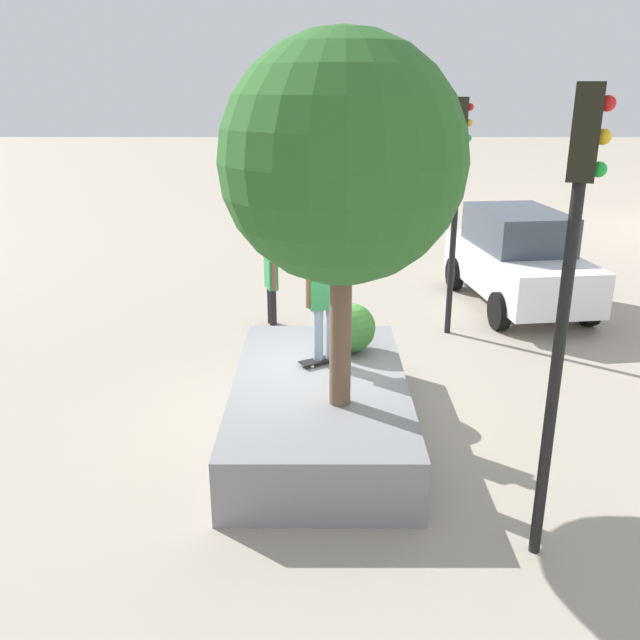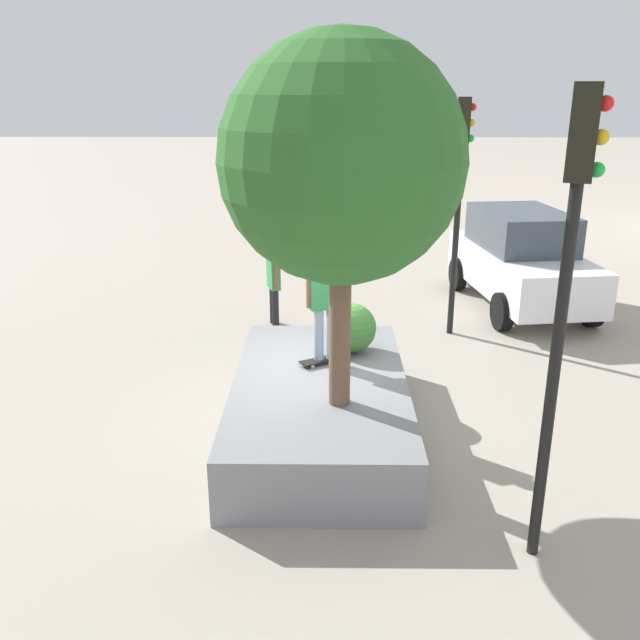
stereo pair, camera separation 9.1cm
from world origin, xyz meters
The scene contains 10 objects.
ground_plane centered at (0.00, 0.00, 0.00)m, with size 120.00×120.00×0.00m, color #9E9384.
planter_ledge centered at (0.51, 0.11, 0.42)m, with size 4.58×2.47×0.84m, color gray.
plaza_tree centered at (1.25, 0.37, 3.97)m, with size 2.95×2.95×4.62m.
boxwood_shrub centered at (-0.59, 0.59, 1.23)m, with size 0.78×0.78×0.78m, color #3D7A33.
skateboard centered at (-0.10, 0.18, 0.90)m, with size 0.58×0.80×0.07m.
skateboarder centered at (-0.10, 0.18, 1.88)m, with size 0.30×0.55×1.68m.
police_car centered at (-5.63, 4.60, 1.10)m, with size 4.88×2.65×2.17m.
traffic_light_corner centered at (3.19, 2.46, 3.28)m, with size 0.35×0.37×4.84m.
traffic_light_median centered at (-3.74, 2.74, 3.14)m, with size 0.31×0.36×4.62m.
passerby_with_bag centered at (-4.25, -0.91, 0.97)m, with size 0.55×0.32×1.68m.
Camera 2 is at (9.37, 0.21, 4.80)m, focal length 38.08 mm.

